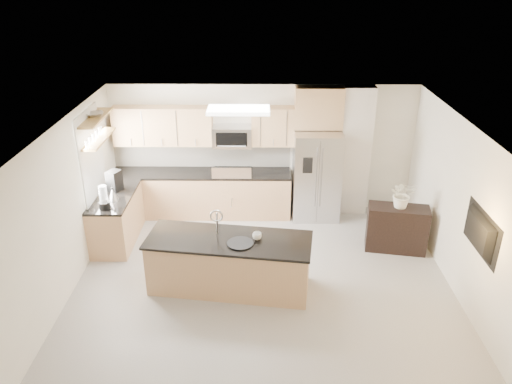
{
  "coord_description": "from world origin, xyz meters",
  "views": [
    {
      "loc": [
        -0.05,
        -6.19,
        4.74
      ],
      "look_at": [
        -0.12,
        1.3,
        1.25
      ],
      "focal_mm": 35.0,
      "sensor_mm": 36.0,
      "label": 1
    }
  ],
  "objects_px": {
    "bowl": "(95,114)",
    "range": "(233,193)",
    "credenza": "(397,228)",
    "cup": "(257,236)",
    "island": "(229,263)",
    "kettle": "(113,195)",
    "television": "(475,232)",
    "blender": "(104,199)",
    "flower_vase": "(404,188)",
    "platter": "(240,243)",
    "microwave": "(232,136)",
    "refrigerator": "(316,175)",
    "coffee_maker": "(114,181)"
  },
  "relations": [
    {
      "from": "bowl",
      "to": "cup",
      "type": "bearing_deg",
      "value": -29.86
    },
    {
      "from": "cup",
      "to": "platter",
      "type": "xyz_separation_m",
      "value": [
        -0.25,
        -0.14,
        -0.04
      ]
    },
    {
      "from": "kettle",
      "to": "television",
      "type": "relative_size",
      "value": 0.22
    },
    {
      "from": "range",
      "to": "kettle",
      "type": "relative_size",
      "value": 4.72
    },
    {
      "from": "range",
      "to": "television",
      "type": "bearing_deg",
      "value": -41.64
    },
    {
      "from": "television",
      "to": "cup",
      "type": "bearing_deg",
      "value": 78.82
    },
    {
      "from": "credenza",
      "to": "cup",
      "type": "xyz_separation_m",
      "value": [
        -2.47,
        -1.18,
        0.51
      ]
    },
    {
      "from": "refrigerator",
      "to": "flower_vase",
      "type": "bearing_deg",
      "value": -43.42
    },
    {
      "from": "island",
      "to": "kettle",
      "type": "relative_size",
      "value": 10.88
    },
    {
      "from": "island",
      "to": "blender",
      "type": "distance_m",
      "value": 2.43
    },
    {
      "from": "credenza",
      "to": "bowl",
      "type": "xyz_separation_m",
      "value": [
        -5.23,
        0.4,
        1.96
      ]
    },
    {
      "from": "refrigerator",
      "to": "television",
      "type": "relative_size",
      "value": 1.65
    },
    {
      "from": "blender",
      "to": "kettle",
      "type": "height_order",
      "value": "blender"
    },
    {
      "from": "range",
      "to": "island",
      "type": "bearing_deg",
      "value": -88.31
    },
    {
      "from": "microwave",
      "to": "flower_vase",
      "type": "bearing_deg",
      "value": -25.7
    },
    {
      "from": "microwave",
      "to": "refrigerator",
      "type": "relative_size",
      "value": 0.43
    },
    {
      "from": "platter",
      "to": "island",
      "type": "bearing_deg",
      "value": 140.93
    },
    {
      "from": "refrigerator",
      "to": "credenza",
      "type": "height_order",
      "value": "refrigerator"
    },
    {
      "from": "range",
      "to": "credenza",
      "type": "distance_m",
      "value": 3.27
    },
    {
      "from": "refrigerator",
      "to": "coffee_maker",
      "type": "bearing_deg",
      "value": -167.74
    },
    {
      "from": "island",
      "to": "television",
      "type": "height_order",
      "value": "television"
    },
    {
      "from": "television",
      "to": "island",
      "type": "bearing_deg",
      "value": 80.07
    },
    {
      "from": "bowl",
      "to": "flower_vase",
      "type": "height_order",
      "value": "bowl"
    },
    {
      "from": "flower_vase",
      "to": "kettle",
      "type": "bearing_deg",
      "value": 179.38
    },
    {
      "from": "television",
      "to": "coffee_maker",
      "type": "bearing_deg",
      "value": 68.05
    },
    {
      "from": "platter",
      "to": "kettle",
      "type": "bearing_deg",
      "value": 148.52
    },
    {
      "from": "credenza",
      "to": "kettle",
      "type": "height_order",
      "value": "kettle"
    },
    {
      "from": "credenza",
      "to": "bowl",
      "type": "relative_size",
      "value": 2.84
    },
    {
      "from": "refrigerator",
      "to": "platter",
      "type": "height_order",
      "value": "refrigerator"
    },
    {
      "from": "range",
      "to": "bowl",
      "type": "xyz_separation_m",
      "value": [
        -2.25,
        -0.94,
        1.91
      ]
    },
    {
      "from": "credenza",
      "to": "flower_vase",
      "type": "distance_m",
      "value": 0.79
    },
    {
      "from": "island",
      "to": "kettle",
      "type": "bearing_deg",
      "value": 157.13
    },
    {
      "from": "bowl",
      "to": "range",
      "type": "bearing_deg",
      "value": 22.77
    },
    {
      "from": "microwave",
      "to": "blender",
      "type": "height_order",
      "value": "microwave"
    },
    {
      "from": "bowl",
      "to": "refrigerator",
      "type": "bearing_deg",
      "value": 12.94
    },
    {
      "from": "platter",
      "to": "blender",
      "type": "relative_size",
      "value": 0.95
    },
    {
      "from": "cup",
      "to": "kettle",
      "type": "bearing_deg",
      "value": 153.59
    },
    {
      "from": "island",
      "to": "range",
      "type": "bearing_deg",
      "value": 99.57
    },
    {
      "from": "flower_vase",
      "to": "coffee_maker",
      "type": "bearing_deg",
      "value": 174.83
    },
    {
      "from": "coffee_maker",
      "to": "blender",
      "type": "bearing_deg",
      "value": -88.45
    },
    {
      "from": "microwave",
      "to": "platter",
      "type": "height_order",
      "value": "microwave"
    },
    {
      "from": "island",
      "to": "platter",
      "type": "xyz_separation_m",
      "value": [
        0.18,
        -0.15,
        0.45
      ]
    },
    {
      "from": "coffee_maker",
      "to": "flower_vase",
      "type": "bearing_deg",
      "value": -5.17
    },
    {
      "from": "cup",
      "to": "coffee_maker",
      "type": "bearing_deg",
      "value": 147.38
    },
    {
      "from": "island",
      "to": "kettle",
      "type": "distance_m",
      "value": 2.51
    },
    {
      "from": "range",
      "to": "bowl",
      "type": "distance_m",
      "value": 3.1
    },
    {
      "from": "coffee_maker",
      "to": "bowl",
      "type": "bearing_deg",
      "value": -152.04
    },
    {
      "from": "credenza",
      "to": "platter",
      "type": "xyz_separation_m",
      "value": [
        -2.73,
        -1.32,
        0.47
      ]
    },
    {
      "from": "kettle",
      "to": "bowl",
      "type": "distance_m",
      "value": 1.41
    },
    {
      "from": "microwave",
      "to": "kettle",
      "type": "xyz_separation_m",
      "value": [
        -2.02,
        -1.39,
        -0.6
      ]
    }
  ]
}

